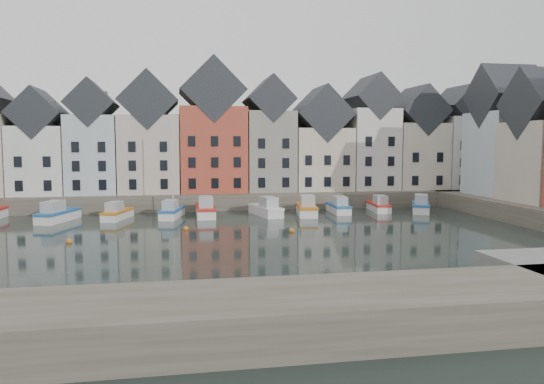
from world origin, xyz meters
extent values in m
plane|color=black|center=(0.00, 0.00, 0.00)|extent=(260.00, 260.00, 0.00)
cube|color=#474337|center=(0.00, 30.00, 1.00)|extent=(90.00, 16.00, 2.00)
cube|color=#474337|center=(-10.00, -22.00, 1.00)|extent=(50.00, 6.00, 2.00)
ellipsoid|color=#1D3018|center=(0.00, 56.00, -18.00)|extent=(153.60, 70.40, 64.00)
sphere|color=#1A3115|center=(-13.94, 50.93, 8.70)|extent=(5.77, 5.77, 5.77)
sphere|color=#1A3115|center=(24.86, 60.75, 8.12)|extent=(5.27, 5.27, 5.27)
sphere|color=#1A3115|center=(31.82, 54.20, 7.88)|extent=(5.07, 5.07, 5.07)
sphere|color=#1A3115|center=(14.28, 55.19, 7.82)|extent=(5.01, 5.01, 5.01)
sphere|color=#1A3115|center=(28.33, 60.25, 8.05)|extent=(5.21, 5.21, 5.21)
sphere|color=#1A3115|center=(1.99, 58.64, 8.32)|extent=(5.45, 5.45, 5.45)
sphere|color=#1A3115|center=(37.80, 48.31, 7.21)|extent=(4.49, 4.49, 4.49)
cube|color=silver|center=(-21.90, 28.00, 6.30)|extent=(6.56, 8.00, 8.61)
cube|color=black|center=(-21.90, 28.00, 12.23)|extent=(6.56, 8.16, 6.56)
cube|color=#B4C0C7|center=(-15.37, 28.00, 7.01)|extent=(6.20, 8.00, 10.02)
cube|color=black|center=(-15.37, 28.00, 13.55)|extent=(6.20, 8.16, 6.20)
cube|color=#BEB1A0|center=(-8.27, 28.00, 7.04)|extent=(7.70, 8.00, 10.08)
cube|color=black|center=(-8.27, 28.00, 13.98)|extent=(7.70, 8.16, 7.70)
cube|color=#AA4330|center=(0.07, 28.00, 7.64)|extent=(8.69, 8.00, 11.28)
cube|color=black|center=(0.07, 28.00, 15.43)|extent=(8.69, 8.16, 8.69)
cube|color=gray|center=(7.78, 28.00, 7.39)|extent=(6.43, 8.00, 10.78)
cube|color=black|center=(7.78, 28.00, 14.37)|extent=(6.43, 8.16, 6.43)
cube|color=beige|center=(15.08, 28.00, 6.28)|extent=(7.88, 8.00, 8.56)
cube|color=black|center=(15.08, 28.00, 12.51)|extent=(7.88, 8.16, 7.88)
cube|color=silver|center=(22.42, 28.00, 7.64)|extent=(6.50, 8.00, 11.27)
cube|color=black|center=(22.42, 28.00, 14.88)|extent=(6.50, 8.16, 6.50)
cube|color=beige|center=(29.43, 28.00, 6.66)|extent=(7.23, 8.00, 9.32)
cube|color=black|center=(29.43, 28.00, 13.11)|extent=(7.23, 8.16, 7.23)
cube|color=silver|center=(36.28, 28.00, 7.16)|extent=(6.18, 8.00, 10.32)
cube|color=black|center=(36.28, 28.00, 13.85)|extent=(6.18, 8.16, 6.18)
cube|color=#B4C0C7|center=(36.00, 16.26, 7.19)|extent=(7.47, 8.00, 10.38)
cube|color=black|center=(36.00, 16.26, 14.36)|extent=(7.62, 8.00, 8.00)
sphere|color=#C66B17|center=(-4.00, 8.00, 0.15)|extent=(0.50, 0.50, 0.50)
sphere|color=#C66B17|center=(6.00, 5.00, 0.15)|extent=(0.50, 0.50, 0.50)
sphere|color=#C66B17|center=(-14.00, 3.00, 0.15)|extent=(0.50, 0.50, 0.50)
cube|color=silver|center=(-17.63, 16.62, 0.38)|extent=(3.87, 6.86, 1.20)
cube|color=#225A9C|center=(-17.63, 16.62, 1.04)|extent=(4.01, 7.01, 0.27)
cube|color=#9CA1A4|center=(-17.93, 15.68, 1.70)|extent=(2.26, 2.97, 1.31)
cube|color=silver|center=(-11.41, 17.13, 0.34)|extent=(3.20, 6.02, 1.06)
cube|color=#C66B17|center=(-11.41, 17.13, 0.91)|extent=(3.33, 6.16, 0.24)
cube|color=#9CA1A4|center=(-11.64, 16.29, 1.49)|extent=(1.91, 2.58, 1.15)
cube|color=silver|center=(-5.37, 17.37, 0.35)|extent=(3.03, 6.21, 1.09)
cube|color=#225A9C|center=(-5.37, 17.37, 0.94)|extent=(3.15, 6.35, 0.25)
cube|color=#9CA1A4|center=(-5.56, 16.49, 1.54)|extent=(1.87, 2.63, 1.19)
cylinder|color=silver|center=(-5.25, 17.95, 5.96)|extent=(0.14, 0.14, 10.94)
cube|color=silver|center=(-1.55, 17.66, 0.40)|extent=(2.13, 6.86, 1.25)
cube|color=red|center=(-1.55, 17.66, 1.08)|extent=(2.24, 7.00, 0.28)
cube|color=#9CA1A4|center=(-1.57, 16.64, 1.77)|extent=(1.63, 2.75, 1.37)
cube|color=silver|center=(5.49, 17.12, 0.38)|extent=(3.25, 6.74, 1.19)
cube|color=silver|center=(5.49, 17.12, 1.03)|extent=(3.38, 6.89, 0.27)
cube|color=#9CA1A4|center=(5.69, 16.17, 1.67)|extent=(2.02, 2.85, 1.30)
cube|color=silver|center=(10.41, 16.79, 0.40)|extent=(3.13, 7.07, 1.25)
cube|color=#C66B17|center=(10.41, 16.79, 1.08)|extent=(3.26, 7.23, 0.28)
cube|color=#9CA1A4|center=(10.24, 15.78, 1.76)|extent=(2.02, 2.95, 1.37)
cube|color=silver|center=(14.75, 18.09, 0.34)|extent=(2.10, 6.00, 1.08)
cube|color=#225A9C|center=(14.75, 18.09, 0.94)|extent=(2.21, 6.13, 0.25)
cube|color=#9CA1A4|center=(14.70, 17.20, 1.53)|extent=(1.51, 2.44, 1.18)
cube|color=silver|center=(20.21, 18.61, 0.34)|extent=(2.43, 5.96, 1.06)
cube|color=red|center=(20.21, 18.61, 0.92)|extent=(2.54, 6.09, 0.24)
cube|color=#9CA1A4|center=(20.10, 17.75, 1.50)|extent=(1.62, 2.46, 1.16)
cube|color=silver|center=(25.11, 16.96, 0.37)|extent=(4.38, 6.55, 1.16)
cube|color=#225A9C|center=(25.11, 16.96, 1.00)|extent=(4.53, 6.71, 0.26)
cube|color=#9CA1A4|center=(24.71, 16.10, 1.64)|extent=(2.40, 2.92, 1.27)
camera|label=1|loc=(-4.91, -44.18, 8.52)|focal=35.00mm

